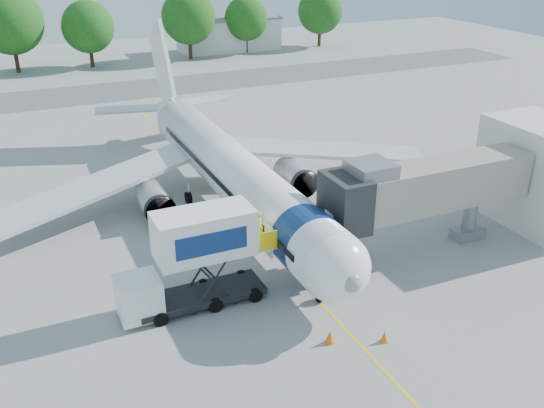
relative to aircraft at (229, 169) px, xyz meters
name	(u,v)px	position (x,y,z in m)	size (l,w,h in m)	color
ground	(252,230)	(0.00, -4.12, -2.95)	(160.00, 160.00, 0.00)	gray
guidance_line	(252,230)	(0.00, -4.12, -2.94)	(0.15, 70.00, 0.01)	yellow
taxiway_strip	(122,91)	(0.00, 37.88, -2.94)	(120.00, 10.00, 0.01)	#59595B
aircraft	(229,169)	(0.00, 0.00, 0.00)	(34.17, 37.73, 11.35)	white
jet_bridge	(418,189)	(7.99, -11.12, 1.39)	(13.90, 3.20, 6.60)	gray
terminal_stub	(543,175)	(18.50, -11.12, 0.55)	(5.00, 8.00, 7.00)	silver
catering_hiloader	(193,261)	(-6.27, -11.12, -0.19)	(8.50, 2.44, 5.50)	black
ground_tug	(362,360)	(-1.04, -19.56, -2.24)	(3.76, 2.79, 1.35)	white
safety_cone_a	(330,337)	(-1.27, -17.04, -2.59)	(0.47, 0.47, 0.74)	orange
safety_cone_b	(384,336)	(1.24, -18.10, -2.64)	(0.41, 0.41, 0.65)	orange
outbuilding_right	(229,34)	(22.00, 57.88, -0.29)	(16.40, 7.40, 5.30)	silver
tree_c	(10,22)	(-11.05, 54.48, 3.97)	(8.93, 8.93, 11.39)	#382314
tree_d	(88,27)	(-0.93, 53.72, 2.76)	(7.38, 7.38, 9.41)	#382314
tree_e	(188,17)	(13.91, 53.33, 3.36)	(8.15, 8.15, 10.40)	#382314
tree_f	(246,19)	(23.81, 54.63, 2.39)	(6.90, 6.90, 8.80)	#382314
tree_g	(320,11)	(37.30, 54.72, 2.83)	(7.46, 7.46, 9.52)	#382314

